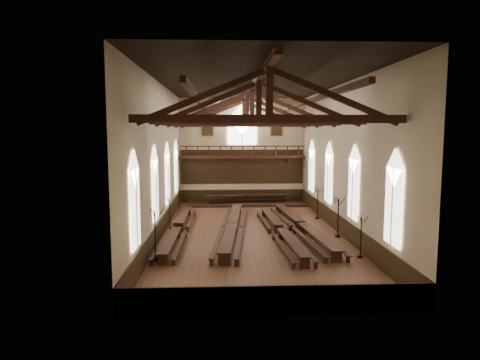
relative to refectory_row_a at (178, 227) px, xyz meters
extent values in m
plane|color=brown|center=(4.93, 0.10, -0.49)|extent=(26.00, 26.00, 0.00)
plane|color=beige|center=(4.93, 13.10, 4.51)|extent=(12.00, 0.00, 12.00)
plane|color=beige|center=(4.93, -12.90, 4.51)|extent=(12.00, 0.00, 12.00)
plane|color=beige|center=(-1.07, 0.10, 4.51)|extent=(0.00, 26.00, 26.00)
plane|color=beige|center=(10.93, 0.10, 4.51)|extent=(0.00, 26.00, 26.00)
plane|color=black|center=(4.93, 0.10, 9.51)|extent=(26.00, 26.00, 0.00)
cube|color=#30220E|center=(4.93, 13.06, 0.11)|extent=(11.90, 0.08, 1.20)
cube|color=#30220E|center=(4.93, -12.86, 0.11)|extent=(11.90, 0.08, 1.20)
cube|color=#30220E|center=(-1.03, 0.10, 0.11)|extent=(0.08, 25.90, 1.20)
cube|color=#30220E|center=(10.89, 0.10, 0.11)|extent=(0.08, 25.90, 1.20)
cube|color=white|center=(-0.97, -8.90, 2.91)|extent=(0.05, 1.80, 3.60)
cube|color=white|center=(-0.97, -8.90, 4.71)|extent=(0.05, 1.80, 1.80)
cylinder|color=beige|center=(-0.93, -8.90, 2.91)|extent=(0.08, 0.08, 3.60)
cube|color=white|center=(-0.97, -2.90, 2.91)|extent=(0.05, 1.80, 3.60)
cube|color=white|center=(-0.97, -2.90, 4.71)|extent=(0.05, 1.80, 1.80)
cylinder|color=beige|center=(-0.93, -2.90, 2.91)|extent=(0.08, 0.08, 3.60)
cube|color=white|center=(-0.97, 3.10, 2.91)|extent=(0.05, 1.80, 3.60)
cube|color=white|center=(-0.97, 3.10, 4.71)|extent=(0.05, 1.80, 1.80)
cylinder|color=beige|center=(-0.93, 3.10, 2.91)|extent=(0.08, 0.08, 3.60)
cube|color=white|center=(-0.97, 9.10, 2.91)|extent=(0.05, 1.80, 3.60)
cube|color=white|center=(-0.97, 9.10, 4.71)|extent=(0.05, 1.80, 1.80)
cylinder|color=beige|center=(-0.93, 9.10, 2.91)|extent=(0.08, 0.08, 3.60)
cube|color=white|center=(10.83, -8.90, 2.91)|extent=(0.05, 1.80, 3.60)
cube|color=white|center=(10.83, -8.90, 4.71)|extent=(0.05, 1.80, 1.80)
cylinder|color=beige|center=(10.79, -8.90, 2.91)|extent=(0.08, 0.08, 3.60)
cube|color=white|center=(10.83, -2.90, 2.91)|extent=(0.05, 1.80, 3.60)
cube|color=white|center=(10.83, -2.90, 4.71)|extent=(0.05, 1.80, 1.80)
cylinder|color=beige|center=(10.79, -2.90, 2.91)|extent=(0.08, 0.08, 3.60)
cube|color=white|center=(10.83, 3.10, 2.91)|extent=(0.05, 1.80, 3.60)
cube|color=white|center=(10.83, 3.10, 4.71)|extent=(0.05, 1.80, 1.80)
cylinder|color=beige|center=(10.79, 3.10, 2.91)|extent=(0.08, 0.08, 3.60)
cube|color=white|center=(10.83, 9.10, 2.91)|extent=(0.05, 1.80, 3.60)
cube|color=white|center=(10.83, 9.10, 4.71)|extent=(0.05, 1.80, 1.80)
cylinder|color=beige|center=(10.79, 9.10, 2.91)|extent=(0.08, 0.08, 3.60)
cube|color=white|center=(4.93, 13.00, 6.31)|extent=(2.80, 0.05, 2.40)
cube|color=white|center=(4.93, 13.00, 7.51)|extent=(2.80, 0.05, 2.80)
cylinder|color=beige|center=(4.93, 12.96, 6.31)|extent=(0.10, 0.10, 2.40)
cube|color=#381B11|center=(4.93, 12.45, 3.91)|extent=(11.80, 1.20, 0.20)
cube|color=#30220E|center=(4.93, 13.04, 2.96)|extent=(11.80, 0.10, 3.30)
cube|color=#381B11|center=(4.93, 11.91, 4.96)|extent=(11.60, 0.12, 0.10)
cube|color=#381B11|center=(4.93, 11.91, 4.06)|extent=(11.60, 0.12, 0.10)
cube|color=#381B11|center=(0.43, 12.85, 3.66)|extent=(0.35, 0.40, 0.50)
cube|color=#381B11|center=(3.43, 12.85, 3.66)|extent=(0.35, 0.40, 0.50)
cube|color=#381B11|center=(6.43, 12.85, 3.66)|extent=(0.35, 0.40, 0.50)
cube|color=#381B11|center=(9.43, 12.85, 3.66)|extent=(0.35, 0.40, 0.50)
cube|color=brown|center=(1.63, 13.01, 6.61)|extent=(1.15, 0.06, 1.45)
cube|color=black|center=(1.63, 12.97, 6.61)|extent=(0.95, 0.04, 1.25)
cube|color=brown|center=(8.23, 13.01, 6.61)|extent=(1.15, 0.06, 1.45)
cube|color=black|center=(8.23, 12.97, 6.61)|extent=(0.95, 0.04, 1.25)
cube|color=#381B11|center=(4.93, -9.90, 6.91)|extent=(11.70, 0.35, 0.35)
cube|color=#381B11|center=(4.93, -9.90, 8.21)|extent=(0.30, 0.30, 2.40)
cube|color=#381B11|center=(2.05, -9.90, 7.81)|extent=(5.44, 0.26, 2.40)
cube|color=#381B11|center=(7.81, -9.90, 7.81)|extent=(5.44, 0.26, 2.40)
cube|color=#381B11|center=(4.93, -4.90, 6.91)|extent=(11.70, 0.35, 0.35)
cube|color=#381B11|center=(4.93, -4.90, 8.21)|extent=(0.30, 0.30, 2.40)
cube|color=#381B11|center=(2.05, -4.90, 7.81)|extent=(5.44, 0.26, 2.40)
cube|color=#381B11|center=(7.81, -4.90, 7.81)|extent=(5.44, 0.26, 2.40)
cube|color=#381B11|center=(4.93, 0.10, 6.91)|extent=(11.70, 0.35, 0.35)
cube|color=#381B11|center=(4.93, 0.10, 8.21)|extent=(0.30, 0.30, 2.40)
cube|color=#381B11|center=(2.05, 0.10, 7.81)|extent=(5.44, 0.26, 2.40)
cube|color=#381B11|center=(7.81, 0.10, 7.81)|extent=(5.44, 0.26, 2.40)
cube|color=#381B11|center=(4.93, 5.10, 6.91)|extent=(11.70, 0.35, 0.35)
cube|color=#381B11|center=(4.93, 5.10, 8.21)|extent=(0.30, 0.30, 2.40)
cube|color=#381B11|center=(2.05, 5.10, 7.81)|extent=(5.44, 0.26, 2.40)
cube|color=#381B11|center=(7.81, 5.10, 7.81)|extent=(5.44, 0.26, 2.40)
cube|color=#381B11|center=(4.93, 10.10, 6.91)|extent=(11.70, 0.35, 0.35)
cube|color=#381B11|center=(4.93, 10.10, 8.21)|extent=(0.30, 0.30, 2.40)
cube|color=#381B11|center=(2.05, 10.10, 7.81)|extent=(5.44, 0.26, 2.40)
cube|color=#381B11|center=(7.81, 10.10, 7.81)|extent=(5.44, 0.26, 2.40)
cube|color=#381B11|center=(1.57, 0.10, 8.21)|extent=(0.25, 25.70, 0.25)
cube|color=#381B11|center=(8.29, 0.10, 8.21)|extent=(0.25, 25.70, 0.25)
cube|color=#381B11|center=(4.93, 0.10, 9.21)|extent=(0.30, 25.70, 0.30)
cube|color=#381B11|center=(0.00, -3.70, 0.15)|extent=(0.76, 6.33, 0.07)
cube|color=#381B11|center=(0.00, -6.54, -0.19)|extent=(0.54, 0.08, 0.60)
cube|color=#381B11|center=(0.00, -0.86, -0.19)|extent=(0.54, 0.08, 0.60)
cube|color=#381B11|center=(0.00, -3.70, -0.27)|extent=(0.19, 5.59, 0.07)
cube|color=#381B11|center=(-0.56, -3.69, -0.11)|extent=(0.38, 6.32, 0.05)
cube|color=#381B11|center=(-0.56, -6.57, -0.32)|extent=(0.20, 0.07, 0.35)
cube|color=#381B11|center=(-0.56, -0.80, -0.32)|extent=(0.20, 0.07, 0.35)
cube|color=#381B11|center=(0.56, -3.71, -0.11)|extent=(0.38, 6.32, 0.05)
cube|color=#381B11|center=(0.56, -6.60, -0.32)|extent=(0.20, 0.07, 0.35)
cube|color=#381B11|center=(0.56, -0.83, -0.32)|extent=(0.20, 0.07, 0.35)
cube|color=#381B11|center=(0.00, 3.70, 0.15)|extent=(0.76, 6.33, 0.07)
cube|color=#381B11|center=(0.00, 0.86, -0.19)|extent=(0.54, 0.08, 0.60)
cube|color=#381B11|center=(0.00, 6.54, -0.19)|extent=(0.54, 0.08, 0.60)
cube|color=#381B11|center=(0.00, 3.70, -0.27)|extent=(0.19, 5.59, 0.07)
cube|color=#381B11|center=(-0.56, 3.71, -0.11)|extent=(0.38, 6.32, 0.05)
cube|color=#381B11|center=(-0.56, 0.83, -0.32)|extent=(0.20, 0.07, 0.35)
cube|color=#381B11|center=(-0.56, 6.60, -0.32)|extent=(0.20, 0.07, 0.35)
cube|color=#381B11|center=(0.56, 3.69, -0.11)|extent=(0.38, 6.32, 0.05)
cube|color=#381B11|center=(0.56, 0.80, -0.32)|extent=(0.20, 0.07, 0.35)
cube|color=#381B11|center=(0.56, 6.57, -0.32)|extent=(0.20, 0.07, 0.35)
cube|color=#381B11|center=(3.66, -3.49, 0.24)|extent=(1.35, 7.29, 0.08)
cube|color=#381B11|center=(3.66, -6.75, -0.15)|extent=(0.62, 0.14, 0.69)
cube|color=#381B11|center=(3.66, -0.22, -0.15)|extent=(0.62, 0.14, 0.69)
cube|color=#381B11|center=(3.66, -3.49, -0.23)|extent=(0.64, 6.41, 0.08)
cube|color=#381B11|center=(3.02, -3.43, -0.06)|extent=(0.92, 7.25, 0.06)
cube|color=#381B11|center=(3.02, -6.75, -0.29)|extent=(0.24, 0.09, 0.40)
cube|color=#381B11|center=(3.02, -0.12, -0.29)|extent=(0.24, 0.09, 0.40)
cube|color=#381B11|center=(4.30, -3.54, -0.06)|extent=(0.92, 7.25, 0.06)
cube|color=#381B11|center=(4.30, -6.86, -0.29)|extent=(0.24, 0.09, 0.40)
cube|color=#381B11|center=(4.30, -0.23, -0.29)|extent=(0.24, 0.09, 0.40)
cube|color=#381B11|center=(3.66, 3.91, 0.24)|extent=(1.35, 7.29, 0.08)
cube|color=#381B11|center=(3.66, 0.65, -0.15)|extent=(0.62, 0.14, 0.69)
cube|color=#381B11|center=(3.66, 7.18, -0.15)|extent=(0.62, 0.14, 0.69)
cube|color=#381B11|center=(3.66, 3.91, -0.23)|extent=(0.64, 6.41, 0.08)
cube|color=#381B11|center=(3.02, 3.97, -0.06)|extent=(0.92, 7.25, 0.06)
cube|color=#381B11|center=(3.02, 0.65, -0.29)|extent=(0.24, 0.09, 0.40)
cube|color=#381B11|center=(3.02, 7.28, -0.29)|extent=(0.24, 0.09, 0.40)
cube|color=#381B11|center=(4.30, 3.86, -0.06)|extent=(0.92, 7.25, 0.06)
cube|color=#381B11|center=(4.30, 0.54, -0.29)|extent=(0.24, 0.09, 0.40)
cube|color=#381B11|center=(4.30, 7.17, -0.29)|extent=(0.24, 0.09, 0.40)
cube|color=#381B11|center=(6.74, -4.52, 0.15)|extent=(0.94, 6.34, 0.07)
cube|color=#381B11|center=(6.74, -7.36, -0.19)|extent=(0.54, 0.10, 0.61)
cube|color=#381B11|center=(6.74, -1.67, -0.19)|extent=(0.54, 0.10, 0.61)
cube|color=#381B11|center=(6.74, -4.52, -0.27)|extent=(0.34, 5.60, 0.07)
cube|color=#381B11|center=(6.18, -4.54, -0.11)|extent=(0.56, 6.33, 0.05)
cube|color=#381B11|center=(6.18, -7.43, -0.32)|extent=(0.21, 0.07, 0.35)
cube|color=#381B11|center=(6.18, -1.65, -0.32)|extent=(0.21, 0.07, 0.35)
cube|color=#381B11|center=(7.29, -4.49, -0.11)|extent=(0.56, 6.33, 0.05)
cube|color=#381B11|center=(7.29, -7.38, -0.32)|extent=(0.21, 0.07, 0.35)
cube|color=#381B11|center=(7.29, -1.60, -0.32)|extent=(0.21, 0.07, 0.35)
cube|color=#381B11|center=(6.74, 2.88, 0.15)|extent=(0.94, 6.34, 0.07)
cube|color=#381B11|center=(6.74, 0.04, -0.19)|extent=(0.54, 0.10, 0.61)
cube|color=#381B11|center=(6.74, 5.73, -0.19)|extent=(0.54, 0.10, 0.61)
cube|color=#381B11|center=(6.74, 2.88, -0.27)|extent=(0.34, 5.60, 0.07)
cube|color=#381B11|center=(6.18, 2.86, -0.11)|extent=(0.56, 6.33, 0.05)
cube|color=#381B11|center=(6.18, -0.03, -0.32)|extent=(0.21, 0.07, 0.35)
cube|color=#381B11|center=(6.18, 5.75, -0.32)|extent=(0.21, 0.07, 0.35)
cube|color=#381B11|center=(7.29, 2.91, -0.11)|extent=(0.56, 6.33, 0.05)
cube|color=#381B11|center=(7.29, 0.02, -0.32)|extent=(0.21, 0.07, 0.35)
cube|color=#381B11|center=(7.29, 5.80, -0.32)|extent=(0.21, 0.07, 0.35)
cube|color=#381B11|center=(8.33, -3.43, 0.21)|extent=(1.27, 6.96, 0.08)
cube|color=#381B11|center=(8.33, -6.55, -0.16)|extent=(0.59, 0.13, 0.66)
cube|color=#381B11|center=(8.33, -0.31, -0.16)|extent=(0.59, 0.13, 0.66)
cube|color=#381B11|center=(8.33, -3.43, -0.25)|extent=(0.59, 6.12, 0.08)
cube|color=#381B11|center=(7.71, -3.48, -0.08)|extent=(0.86, 6.93, 0.06)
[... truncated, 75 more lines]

